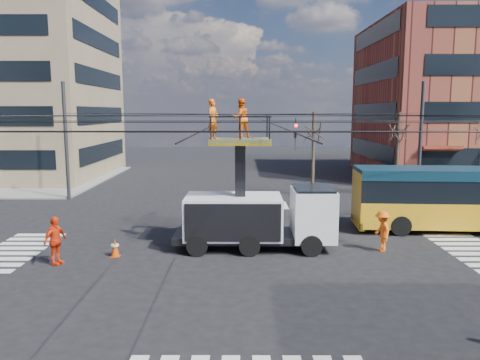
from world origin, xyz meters
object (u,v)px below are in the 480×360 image
utility_truck (258,201)px  worker_ground (55,241)px  traffic_cone (115,248)px  flagger (382,231)px

utility_truck → worker_ground: (-8.10, -2.31, -1.14)m
utility_truck → worker_ground: size_ratio=3.61×
utility_truck → traffic_cone: size_ratio=9.19×
flagger → utility_truck: bearing=-101.3°
traffic_cone → flagger: bearing=4.0°
traffic_cone → flagger: (11.37, 0.80, 0.51)m
utility_truck → traffic_cone: utility_truck is taller
traffic_cone → worker_ground: worker_ground is taller
utility_truck → traffic_cone: bearing=-167.9°
utility_truck → traffic_cone: 6.41m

